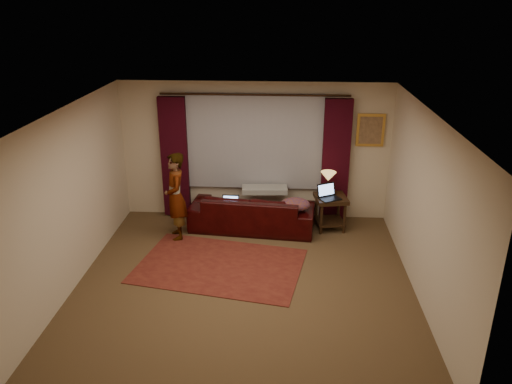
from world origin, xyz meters
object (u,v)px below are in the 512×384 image
(person, at_px, (176,197))
(laptop_sofa, at_px, (230,203))
(tiffany_lamp, at_px, (328,184))
(laptop_table, at_px, (330,192))
(sofa, at_px, (252,205))
(end_table, at_px, (330,213))

(person, bearing_deg, laptop_sofa, 87.53)
(tiffany_lamp, bearing_deg, laptop_sofa, -169.24)
(tiffany_lamp, bearing_deg, laptop_table, -81.08)
(laptop_sofa, bearing_deg, person, -162.05)
(sofa, distance_m, tiffany_lamp, 1.43)
(sofa, relative_size, tiffany_lamp, 5.07)
(end_table, bearing_deg, laptop_sofa, -171.87)
(end_table, distance_m, person, 2.81)
(tiffany_lamp, height_order, person, person)
(sofa, bearing_deg, tiffany_lamp, -168.44)
(laptop_table, bearing_deg, tiffany_lamp, 70.08)
(sofa, xyz_separation_m, person, (-1.30, -0.45, 0.33))
(sofa, relative_size, laptop_table, 5.79)
(end_table, distance_m, laptop_table, 0.46)
(laptop_sofa, relative_size, tiffany_lamp, 0.74)
(laptop_sofa, height_order, end_table, laptop_sofa)
(laptop_table, relative_size, person, 0.25)
(sofa, relative_size, end_table, 3.54)
(end_table, relative_size, person, 0.41)
(tiffany_lamp, distance_m, laptop_table, 0.22)
(sofa, bearing_deg, person, 24.68)
(person, bearing_deg, end_table, 82.28)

